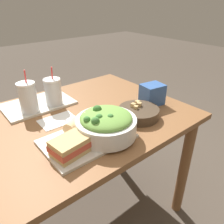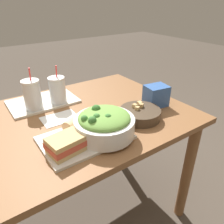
{
  "view_description": "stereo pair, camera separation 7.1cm",
  "coord_description": "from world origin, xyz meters",
  "px_view_note": "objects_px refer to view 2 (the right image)",
  "views": [
    {
      "loc": [
        -0.38,
        -0.86,
        1.28
      ],
      "look_at": [
        0.18,
        -0.18,
        0.8
      ],
      "focal_mm": 35.0,
      "sensor_mm": 36.0,
      "label": 1
    },
    {
      "loc": [
        -0.33,
        -0.9,
        1.28
      ],
      "look_at": [
        0.18,
        -0.18,
        0.8
      ],
      "focal_mm": 35.0,
      "sensor_mm": 36.0,
      "label": 2
    }
  ],
  "objects_px": {
    "soup_bowl": "(140,113)",
    "baguette_near": "(77,121)",
    "salad_bowl": "(104,123)",
    "drink_cup_dark": "(32,96)",
    "chip_bag": "(156,96)",
    "sandwich_near": "(67,144)",
    "drink_cup_red": "(58,91)",
    "napkin_folded": "(60,118)"
  },
  "relations": [
    {
      "from": "drink_cup_dark",
      "to": "drink_cup_red",
      "type": "distance_m",
      "value": 0.14
    },
    {
      "from": "drink_cup_red",
      "to": "napkin_folded",
      "type": "distance_m",
      "value": 0.19
    },
    {
      "from": "salad_bowl",
      "to": "sandwich_near",
      "type": "height_order",
      "value": "salad_bowl"
    },
    {
      "from": "baguette_near",
      "to": "sandwich_near",
      "type": "bearing_deg",
      "value": 115.15
    },
    {
      "from": "chip_bag",
      "to": "drink_cup_red",
      "type": "bearing_deg",
      "value": 152.62
    },
    {
      "from": "salad_bowl",
      "to": "soup_bowl",
      "type": "bearing_deg",
      "value": 8.05
    },
    {
      "from": "sandwich_near",
      "to": "napkin_folded",
      "type": "bearing_deg",
      "value": 65.81
    },
    {
      "from": "soup_bowl",
      "to": "drink_cup_red",
      "type": "distance_m",
      "value": 0.47
    },
    {
      "from": "chip_bag",
      "to": "napkin_folded",
      "type": "xyz_separation_m",
      "value": [
        -0.5,
        0.16,
        -0.06
      ]
    },
    {
      "from": "drink_cup_dark",
      "to": "chip_bag",
      "type": "height_order",
      "value": "drink_cup_dark"
    },
    {
      "from": "salad_bowl",
      "to": "soup_bowl",
      "type": "xyz_separation_m",
      "value": [
        0.23,
        0.03,
        -0.04
      ]
    },
    {
      "from": "salad_bowl",
      "to": "baguette_near",
      "type": "distance_m",
      "value": 0.14
    },
    {
      "from": "drink_cup_red",
      "to": "chip_bag",
      "type": "relative_size",
      "value": 1.59
    },
    {
      "from": "soup_bowl",
      "to": "baguette_near",
      "type": "distance_m",
      "value": 0.31
    },
    {
      "from": "soup_bowl",
      "to": "baguette_near",
      "type": "height_order",
      "value": "same"
    },
    {
      "from": "soup_bowl",
      "to": "baguette_near",
      "type": "relative_size",
      "value": 1.35
    },
    {
      "from": "chip_bag",
      "to": "napkin_folded",
      "type": "relative_size",
      "value": 0.75
    },
    {
      "from": "salad_bowl",
      "to": "sandwich_near",
      "type": "xyz_separation_m",
      "value": [
        -0.18,
        -0.01,
        -0.02
      ]
    },
    {
      "from": "salad_bowl",
      "to": "chip_bag",
      "type": "bearing_deg",
      "value": 13.37
    },
    {
      "from": "drink_cup_red",
      "to": "napkin_folded",
      "type": "xyz_separation_m",
      "value": [
        -0.06,
        -0.16,
        -0.08
      ]
    },
    {
      "from": "salad_bowl",
      "to": "napkin_folded",
      "type": "xyz_separation_m",
      "value": [
        -0.1,
        0.26,
        -0.06
      ]
    },
    {
      "from": "salad_bowl",
      "to": "chip_bag",
      "type": "distance_m",
      "value": 0.41
    },
    {
      "from": "soup_bowl",
      "to": "drink_cup_dark",
      "type": "height_order",
      "value": "drink_cup_dark"
    },
    {
      "from": "salad_bowl",
      "to": "sandwich_near",
      "type": "distance_m",
      "value": 0.18
    },
    {
      "from": "salad_bowl",
      "to": "drink_cup_red",
      "type": "bearing_deg",
      "value": 94.85
    },
    {
      "from": "soup_bowl",
      "to": "baguette_near",
      "type": "xyz_separation_m",
      "value": [
        -0.3,
        0.09,
        0.01
      ]
    },
    {
      "from": "drink_cup_dark",
      "to": "chip_bag",
      "type": "relative_size",
      "value": 1.67
    },
    {
      "from": "salad_bowl",
      "to": "baguette_near",
      "type": "xyz_separation_m",
      "value": [
        -0.07,
        0.12,
        -0.03
      ]
    },
    {
      "from": "sandwich_near",
      "to": "baguette_near",
      "type": "distance_m",
      "value": 0.18
    },
    {
      "from": "sandwich_near",
      "to": "napkin_folded",
      "type": "distance_m",
      "value": 0.29
    },
    {
      "from": "sandwich_near",
      "to": "salad_bowl",
      "type": "bearing_deg",
      "value": -3.4
    },
    {
      "from": "soup_bowl",
      "to": "napkin_folded",
      "type": "xyz_separation_m",
      "value": [
        -0.33,
        0.23,
        -0.03
      ]
    },
    {
      "from": "drink_cup_dark",
      "to": "drink_cup_red",
      "type": "bearing_deg",
      "value": 0.0
    },
    {
      "from": "sandwich_near",
      "to": "drink_cup_dark",
      "type": "distance_m",
      "value": 0.43
    },
    {
      "from": "sandwich_near",
      "to": "baguette_near",
      "type": "relative_size",
      "value": 1.06
    },
    {
      "from": "baguette_near",
      "to": "napkin_folded",
      "type": "distance_m",
      "value": 0.15
    },
    {
      "from": "baguette_near",
      "to": "chip_bag",
      "type": "distance_m",
      "value": 0.47
    },
    {
      "from": "drink_cup_dark",
      "to": "napkin_folded",
      "type": "relative_size",
      "value": 1.25
    },
    {
      "from": "chip_bag",
      "to": "sandwich_near",
      "type": "bearing_deg",
      "value": -160.45
    },
    {
      "from": "salad_bowl",
      "to": "sandwich_near",
      "type": "relative_size",
      "value": 1.62
    },
    {
      "from": "drink_cup_red",
      "to": "chip_bag",
      "type": "distance_m",
      "value": 0.54
    },
    {
      "from": "salad_bowl",
      "to": "baguette_near",
      "type": "relative_size",
      "value": 1.72
    }
  ]
}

